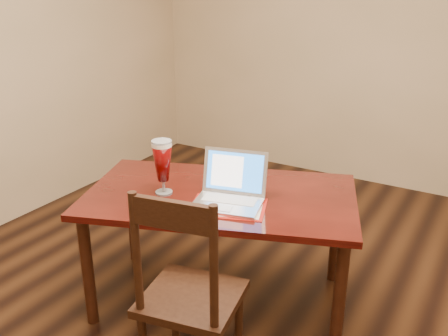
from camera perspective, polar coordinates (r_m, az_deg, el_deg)
The scene contains 4 objects.
ground at distance 2.98m, azimuth 2.14°, elevation -17.56°, with size 5.00×5.00×0.00m, color black.
room_shell at distance 2.33m, azimuth 2.75°, elevation 18.56°, with size 4.51×5.01×2.71m.
dining_table at distance 2.86m, azimuth -0.67°, elevation -4.21°, with size 1.72×1.32×1.02m.
dining_chair at distance 2.37m, azimuth -4.09°, elevation -14.40°, with size 0.51×0.49×1.04m.
Camera 1 is at (1.09, -2.05, 1.87)m, focal length 40.00 mm.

